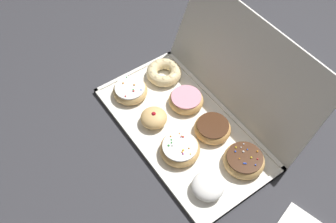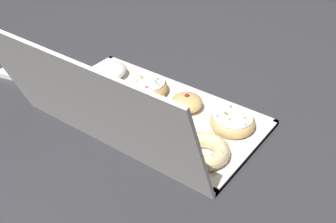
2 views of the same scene
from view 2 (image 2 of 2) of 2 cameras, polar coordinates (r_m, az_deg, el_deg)
The scene contains 12 objects.
ground_plane at distance 1.12m, azimuth -2.11°, elevation -0.39°, with size 3.00×3.00×0.00m, color #333338.
donut_box at distance 1.12m, azimuth -2.12°, elevation -0.17°, with size 0.57×0.31×0.01m.
box_lid_open at distance 0.91m, azimuth -10.58°, elevation 0.72°, with size 0.57×0.31×0.01m, color white.
sprinkle_donut_0 at distance 1.06m, azimuth 8.60°, elevation -1.36°, with size 0.11×0.11×0.04m.
jelly_filled_donut_1 at distance 1.11m, azimuth 2.52°, elevation 1.22°, with size 0.08×0.08×0.05m.
sprinkle_donut_2 at distance 1.18m, azimuth -2.86°, elevation 3.30°, with size 0.12×0.12×0.04m.
powdered_filled_donut_3 at distance 1.26m, azimuth -7.55°, elevation 5.50°, with size 0.09×0.09×0.04m.
cruller_donut_4 at distance 0.97m, azimuth 4.81°, elevation -5.18°, with size 0.12×0.12×0.04m.
pink_frosted_donut_5 at distance 1.03m, azimuth -1.30°, elevation -2.04°, with size 0.11×0.11×0.04m.
chocolate_frosted_donut_6 at distance 1.10m, azimuth -6.76°, elevation 0.50°, with size 0.11×0.11×0.04m.
sprinkle_donut_7 at distance 1.18m, azimuth -11.77°, elevation 2.69°, with size 0.12×0.12×0.04m.
napkin_stack at distance 1.38m, azimuth -18.10°, elevation 5.48°, with size 0.13×0.13×0.01m, color white.
Camera 2 is at (-0.57, 0.71, 0.66)m, focal length 45.81 mm.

